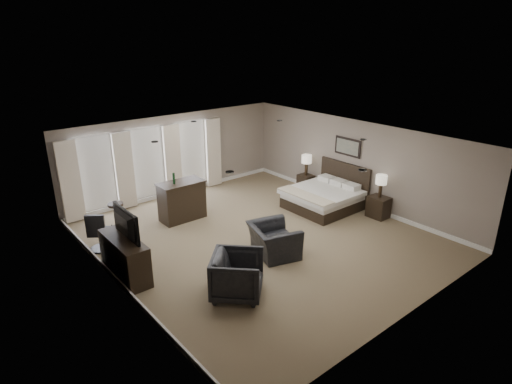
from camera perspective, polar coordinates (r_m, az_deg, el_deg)
room at (r=10.66m, az=0.54°, el=0.18°), size 7.60×8.60×2.64m
window_bay at (r=13.50m, az=-14.11°, el=3.55°), size 5.25×0.20×2.30m
bed at (r=12.79m, az=8.56°, el=0.28°), size 1.97×1.88×1.25m
nightstand_near at (r=12.74m, az=16.01°, el=-1.94°), size 0.46×0.56×0.61m
nightstand_far at (r=14.45m, az=6.63°, el=1.27°), size 0.40×0.49×0.53m
lamp_near at (r=12.52m, az=16.30°, el=0.74°), size 0.32×0.32×0.65m
lamp_far at (r=14.26m, az=6.73°, el=3.59°), size 0.33×0.33×0.69m
wall_art at (r=13.28m, az=12.10°, el=5.90°), size 0.04×0.96×0.56m
dresser at (r=9.74m, az=-17.07°, el=-8.38°), size 0.51×1.57×0.91m
tv at (r=9.50m, az=-17.41°, el=-5.57°), size 0.66×1.15×0.15m
armchair_near at (r=10.17m, az=2.38°, el=-5.79°), size 1.05×1.32×1.01m
armchair_far at (r=8.69m, az=-2.50°, el=-10.77°), size 1.34×1.34×1.01m
bar_counter at (r=12.21m, az=-9.84°, el=-1.13°), size 1.28×0.67×1.12m
bar_stool_left at (r=11.85m, az=-18.02°, el=-3.31°), size 0.44×0.44×0.84m
bar_stool_right at (r=13.24m, az=-10.18°, el=-0.21°), size 0.40×0.40×0.78m
desk_chair at (r=11.06m, az=-20.19°, el=-4.86°), size 0.72×0.72×1.01m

